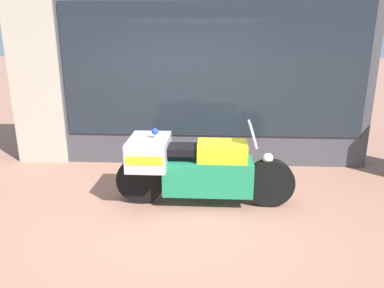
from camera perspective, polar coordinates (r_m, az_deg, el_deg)
ground_plane at (r=5.10m, az=-1.92°, el=-10.01°), size 60.00×60.00×0.00m
shop_building at (r=6.61m, az=-4.10°, el=10.87°), size 6.20×0.55×3.22m
window_display at (r=6.82m, az=2.69°, el=0.96°), size 4.86×0.30×1.78m
paramedic_motorcycle at (r=5.07m, az=0.01°, el=-3.39°), size 2.43×0.77×1.17m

